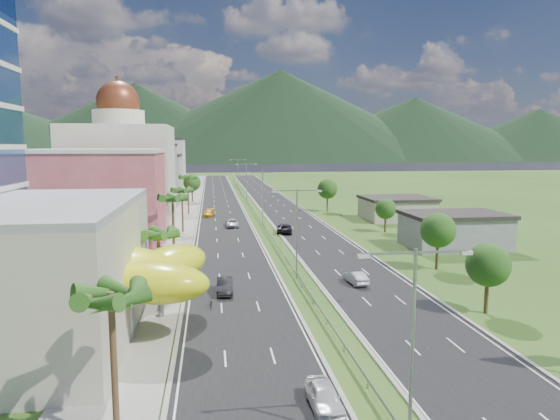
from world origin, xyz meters
name	(u,v)px	position (x,y,z in m)	size (l,w,h in m)	color
ground	(313,304)	(0.00, 0.00, 0.00)	(500.00, 500.00, 0.00)	#2D5119
road_left	(221,204)	(-7.50, 90.00, 0.02)	(11.00, 260.00, 0.04)	black
road_right	(274,203)	(7.50, 90.00, 0.02)	(11.00, 260.00, 0.04)	black
sidewalk_left	(186,204)	(-17.00, 90.00, 0.06)	(7.00, 260.00, 0.12)	gray
median_guardrail	(253,209)	(0.00, 71.99, 0.62)	(0.10, 216.06, 0.76)	gray
streetlight_median_a	(413,330)	(0.00, -25.00, 6.75)	(6.04, 0.25, 11.00)	gray
streetlight_median_b	(297,224)	(0.00, 10.00, 6.75)	(6.04, 0.25, 11.00)	gray
streetlight_median_c	(263,193)	(0.00, 50.00, 6.75)	(6.04, 0.25, 11.00)	gray
streetlight_median_d	(246,178)	(0.00, 95.00, 6.75)	(6.04, 0.25, 11.00)	gray
streetlight_median_e	(238,170)	(0.00, 140.00, 6.75)	(6.04, 0.25, 11.00)	gray
lime_canopy	(100,273)	(-20.00, -4.00, 4.99)	(18.00, 15.00, 7.40)	#D4DC15
pink_shophouse	(96,201)	(-28.00, 32.00, 7.50)	(20.00, 15.00, 15.00)	#B4494D
domed_building	(121,169)	(-28.00, 55.00, 11.35)	(20.00, 20.00, 28.70)	beige
midrise_grey	(143,178)	(-27.00, 80.00, 8.00)	(16.00, 15.00, 16.00)	gray
midrise_beige	(153,178)	(-27.00, 102.00, 6.50)	(16.00, 15.00, 13.00)	#B0A991
midrise_white	(161,167)	(-27.00, 125.00, 9.00)	(16.00, 15.00, 18.00)	silver
shed_near	(454,232)	(28.00, 25.00, 2.50)	(15.00, 10.00, 5.00)	gray
shed_far	(397,210)	(30.00, 55.00, 2.20)	(14.00, 12.00, 4.40)	#B0A991
palm_tree_a	(111,301)	(-15.50, -22.00, 8.02)	(3.60, 3.60, 9.10)	#47301C
palm_tree_b	(158,237)	(-15.50, 2.00, 7.06)	(3.60, 3.60, 8.10)	#47301C
palm_tree_c	(173,201)	(-15.50, 22.00, 8.50)	(3.60, 3.60, 9.60)	#47301C
palm_tree_d	(182,192)	(-15.50, 45.00, 7.54)	(3.60, 3.60, 8.60)	#47301C
palm_tree_e	(188,179)	(-15.50, 70.00, 8.31)	(3.60, 3.60, 9.40)	#47301C
leafy_tree_lfar	(192,183)	(-15.50, 95.00, 5.58)	(4.90, 4.90, 8.05)	#47301C
leafy_tree_ra	(488,265)	(16.00, -5.00, 4.78)	(4.20, 4.20, 6.90)	#47301C
leafy_tree_rb	(438,230)	(19.00, 12.00, 5.18)	(4.55, 4.55, 7.47)	#47301C
leafy_tree_rc	(386,209)	(22.00, 40.00, 4.37)	(3.85, 3.85, 6.33)	#47301C
leafy_tree_rd	(327,189)	(18.00, 70.00, 5.58)	(4.90, 4.90, 8.05)	#47301C
mountain_ridge	(281,161)	(60.00, 450.00, 0.00)	(860.00, 140.00, 90.00)	black
car_white_near_left	(324,397)	(-3.49, -20.18, 0.82)	(1.84, 4.57, 1.56)	silver
car_dark_left	(225,286)	(-8.85, 5.07, 0.85)	(1.70, 4.89, 1.61)	black
car_silver_mid_left	(232,223)	(-6.12, 49.83, 0.79)	(2.49, 5.41, 1.50)	#A9ACB1
car_yellow_far_left	(209,213)	(-10.74, 65.26, 0.82)	(2.19, 5.39, 1.56)	gold
car_silver_right	(356,278)	(6.47, 6.69, 0.77)	(1.54, 4.42, 1.46)	#B7BAC0
car_dark_far_right	(284,228)	(3.20, 41.83, 0.86)	(2.71, 5.87, 1.63)	black
motorcycle	(211,302)	(-10.35, 0.46, 0.59)	(0.52, 1.73, 1.11)	black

